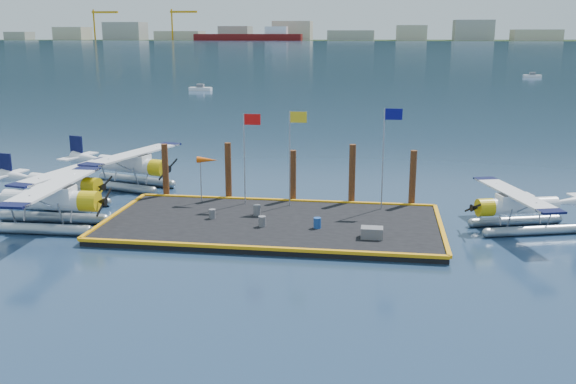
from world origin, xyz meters
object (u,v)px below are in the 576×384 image
(drum_5, at_px, (257,210))
(piling_3, at_px, (352,176))
(flagpole_yellow, at_px, (293,144))
(crate, at_px, (372,233))
(piling_4, at_px, (413,180))
(drum_0, at_px, (212,214))
(seaplane_d, at_px, (519,209))
(piling_2, at_px, (293,178))
(seaplane_c, at_px, (130,167))
(flagpole_red, at_px, (247,145))
(piling_0, at_px, (166,172))
(piling_1, at_px, (228,173))
(windsock, at_px, (207,161))
(drum_1, at_px, (262,221))
(drum_2, at_px, (317,223))
(seaplane_b, at_px, (63,186))
(seaplane_a, at_px, (49,203))
(flagpole_blue, at_px, (387,144))

(drum_5, height_order, piling_3, piling_3)
(flagpole_yellow, bearing_deg, crate, -49.45)
(flagpole_yellow, xyz_separation_m, piling_4, (7.80, 1.60, -2.51))
(drum_0, distance_m, piling_4, 13.44)
(seaplane_d, xyz_separation_m, piling_2, (-14.12, 3.82, 0.55))
(seaplane_c, xyz_separation_m, seaplane_d, (26.99, -6.97, -0.24))
(flagpole_red, distance_m, piling_3, 7.33)
(flagpole_yellow, relative_size, piling_0, 1.55)
(piling_1, bearing_deg, windsock, -122.66)
(drum_1, bearing_deg, flagpole_yellow, 77.08)
(drum_0, distance_m, windsock, 4.67)
(drum_2, height_order, flagpole_red, flagpole_red)
(seaplane_b, relative_size, crate, 7.82)
(seaplane_a, relative_size, piling_4, 2.56)
(piling_2, height_order, piling_4, piling_4)
(seaplane_c, xyz_separation_m, drum_0, (8.60, -8.46, -0.90))
(flagpole_yellow, xyz_separation_m, piling_1, (-4.70, 1.60, -2.41))
(piling_1, bearing_deg, drum_1, -61.36)
(piling_3, bearing_deg, drum_5, -143.28)
(seaplane_a, bearing_deg, drum_1, 92.66)
(seaplane_b, relative_size, piling_2, 2.51)
(drum_5, height_order, windsock, windsock)
(crate, height_order, windsock, windsock)
(flagpole_blue, distance_m, piling_2, 6.98)
(seaplane_a, bearing_deg, flagpole_red, 116.65)
(windsock, relative_size, piling_4, 0.78)
(piling_0, distance_m, piling_2, 9.00)
(seaplane_d, xyz_separation_m, flagpole_yellow, (-13.91, 2.22, 3.16))
(seaplane_c, distance_m, piling_1, 8.96)
(crate, bearing_deg, flagpole_blue, 83.61)
(seaplane_c, bearing_deg, drum_1, 67.71)
(seaplane_d, relative_size, windsock, 2.78)
(drum_0, xyz_separation_m, flagpole_yellow, (4.48, 3.71, 3.82))
(seaplane_d, bearing_deg, piling_1, 61.65)
(drum_1, xyz_separation_m, piling_1, (-3.57, 6.54, 1.39))
(seaplane_a, bearing_deg, piling_1, 127.38)
(drum_5, distance_m, piling_0, 8.55)
(seaplane_d, height_order, drum_2, seaplane_d)
(crate, height_order, piling_1, piling_1)
(windsock, bearing_deg, piling_1, 57.34)
(windsock, bearing_deg, seaplane_d, -6.45)
(drum_1, height_order, drum_5, drum_5)
(drum_5, bearing_deg, windsock, 145.44)
(seaplane_d, bearing_deg, flagpole_red, 65.77)
(drum_2, height_order, crate, drum_2)
(seaplane_b, xyz_separation_m, piling_0, (6.31, 2.70, 0.53))
(seaplane_b, distance_m, piling_2, 15.56)
(windsock, bearing_deg, drum_1, -47.04)
(piling_4, bearing_deg, piling_2, 180.00)
(flagpole_red, xyz_separation_m, piling_3, (6.79, 1.60, -2.25))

